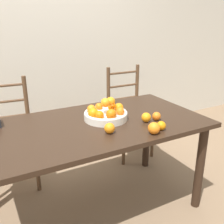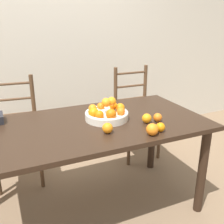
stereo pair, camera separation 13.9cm
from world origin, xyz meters
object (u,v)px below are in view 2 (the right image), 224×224
Objects in this scene: orange_loose_0 at (152,129)px; orange_loose_3 at (147,118)px; fruit_bowl at (107,113)px; orange_loose_4 at (108,128)px; orange_loose_2 at (158,117)px; chair_right at (135,114)px; chair_left at (16,134)px; orange_loose_1 at (160,127)px.

orange_loose_0 is 0.22m from orange_loose_3.
fruit_bowl is 4.57× the size of orange_loose_4.
orange_loose_0 reaches higher than orange_loose_2.
orange_loose_0 is at bearing -67.54° from fruit_bowl.
orange_loose_0 is 1.24m from chair_right.
orange_loose_3 is at bearing 8.63° from orange_loose_4.
chair_left is (-0.89, 0.89, -0.33)m from orange_loose_3.
fruit_bowl is 0.33× the size of chair_left.
chair_left reaches higher than orange_loose_2.
orange_loose_4 is (-0.26, 0.15, -0.00)m from orange_loose_0.
orange_loose_0 is 0.30m from orange_loose_4.
orange_loose_2 is at bearing -37.46° from chair_left.
fruit_bowl is 0.31m from orange_loose_3.
chair_left reaches higher than orange_loose_4.
orange_loose_1 is 0.18m from orange_loose_3.
chair_left is (-0.55, 0.94, -0.33)m from orange_loose_4.
chair_left is (-0.81, 1.09, -0.34)m from orange_loose_0.
orange_loose_3 is at bearing 68.16° from orange_loose_0.
chair_left is at bearing 126.42° from orange_loose_0.
orange_loose_2 is 0.07× the size of chair_left.
orange_loose_1 is at bearing -89.26° from orange_loose_3.
orange_loose_0 is 0.09m from orange_loose_1.
orange_loose_4 is at bearing -127.47° from chair_right.
orange_loose_3 is (-0.00, 0.18, 0.00)m from orange_loose_1.
chair_left reaches higher than fruit_bowl.
orange_loose_4 is at bearing -111.74° from fruit_bowl.
orange_loose_3 reaches higher than orange_loose_1.
fruit_bowl reaches higher than orange_loose_3.
chair_left is at bearing -179.03° from chair_right.
chair_right is at bearing 65.98° from orange_loose_0.
orange_loose_3 is 0.98× the size of orange_loose_4.
orange_loose_2 is 0.09m from orange_loose_3.
fruit_bowl is 1.01m from chair_left.
orange_loose_2 is (0.09, 0.17, 0.00)m from orange_loose_1.
orange_loose_1 is 0.06× the size of chair_right.
orange_loose_1 is 1.42m from chair_left.
fruit_bowl is at bearing -42.17° from chair_left.
chair_right is (0.40, 1.06, -0.33)m from orange_loose_1.
orange_loose_2 is at bearing 62.42° from orange_loose_1.
orange_loose_3 reaches higher than orange_loose_2.
orange_loose_3 is at bearing -37.78° from fruit_bowl.
fruit_bowl is 4.07× the size of orange_loose_0.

